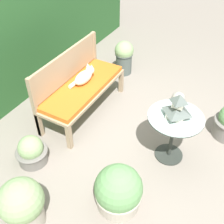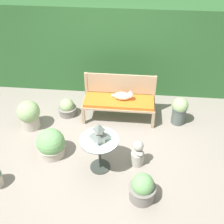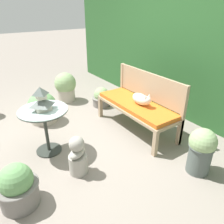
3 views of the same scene
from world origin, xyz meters
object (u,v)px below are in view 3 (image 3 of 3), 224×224
at_px(cat, 141,99).
at_px(garden_bust, 78,157).
at_px(potted_plant_bench_right, 66,87).
at_px(potted_plant_hedge_corner, 18,187).
at_px(potted_plant_bench_left, 201,149).
at_px(pagoda_birdhouse, 41,100).
at_px(patio_table, 44,119).
at_px(potted_plant_table_near, 43,109).
at_px(potted_plant_patio_mid, 102,98).
at_px(garden_bench, 136,107).

bearing_deg(cat, garden_bust, -72.23).
xyz_separation_m(potted_plant_bench_right, potted_plant_hedge_corner, (2.27, -1.51, -0.09)).
xyz_separation_m(cat, potted_plant_bench_left, (1.15, -0.04, -0.24)).
relative_size(potted_plant_bench_left, potted_plant_hedge_corner, 1.22).
bearing_deg(pagoda_birdhouse, patio_table, 92.39).
bearing_deg(garden_bust, potted_plant_table_near, -126.39).
height_order(pagoda_birdhouse, potted_plant_table_near, pagoda_birdhouse).
xyz_separation_m(garden_bust, potted_plant_table_near, (-1.55, 0.08, 0.00)).
bearing_deg(potted_plant_hedge_corner, potted_plant_bench_right, 146.44).
bearing_deg(potted_plant_bench_right, potted_plant_patio_mid, 37.11).
bearing_deg(potted_plant_hedge_corner, patio_table, 142.38).
bearing_deg(potted_plant_hedge_corner, garden_bench, 104.72).
bearing_deg(patio_table, potted_plant_patio_mid, 122.04).
relative_size(cat, potted_plant_hedge_corner, 0.91).
distance_m(garden_bench, patio_table, 1.43).
relative_size(cat, patio_table, 0.69).
height_order(patio_table, potted_plant_hedge_corner, patio_table).
bearing_deg(potted_plant_patio_mid, potted_plant_table_near, -90.63).
bearing_deg(potted_plant_patio_mid, potted_plant_hedge_corner, -50.85).
xyz_separation_m(patio_table, potted_plant_bench_left, (1.45, 1.39, -0.19)).
bearing_deg(potted_plant_bench_right, garden_bench, 14.66).
bearing_deg(patio_table, potted_plant_table_near, 165.34).
bearing_deg(potted_plant_patio_mid, patio_table, -57.96).
xyz_separation_m(patio_table, potted_plant_patio_mid, (-0.90, 1.44, -0.34)).
height_order(potted_plant_bench_left, potted_plant_bench_right, potted_plant_bench_right).
xyz_separation_m(garden_bench, potted_plant_bench_left, (1.24, -0.02, -0.08)).
relative_size(cat, potted_plant_bench_right, 0.73).
distance_m(potted_plant_bench_left, potted_plant_table_near, 2.63).
bearing_deg(potted_plant_bench_right, pagoda_birdhouse, -31.51).
relative_size(garden_bench, potted_plant_patio_mid, 3.76).
distance_m(pagoda_birdhouse, potted_plant_table_near, 1.09).
xyz_separation_m(patio_table, garden_bust, (0.64, 0.15, -0.28)).
relative_size(garden_bench, patio_table, 2.26).
bearing_deg(garden_bench, potted_plant_hedge_corner, -75.28).
xyz_separation_m(garden_bench, patio_table, (-0.21, -1.41, 0.11)).
height_order(potted_plant_patio_mid, potted_plant_bench_left, potted_plant_bench_left).
distance_m(patio_table, garden_bust, 0.71).
distance_m(cat, potted_plant_hedge_corner, 2.07).
bearing_deg(patio_table, potted_plant_bench_left, 43.86).
bearing_deg(cat, patio_table, -98.73).
xyz_separation_m(garden_bench, potted_plant_bench_right, (-1.76, -0.46, -0.09)).
height_order(cat, pagoda_birdhouse, pagoda_birdhouse).
bearing_deg(cat, potted_plant_bench_left, 0.73).
distance_m(garden_bench, pagoda_birdhouse, 1.47).
height_order(garden_bench, potted_plant_bench_left, potted_plant_bench_left).
relative_size(potted_plant_bench_right, potted_plant_table_near, 1.15).
xyz_separation_m(potted_plant_table_near, potted_plant_hedge_corner, (1.64, -0.80, -0.01)).
xyz_separation_m(pagoda_birdhouse, potted_plant_table_near, (-0.91, 0.24, -0.55)).
bearing_deg(potted_plant_hedge_corner, potted_plant_bench_left, 69.74).
bearing_deg(potted_plant_table_near, cat, 44.68).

